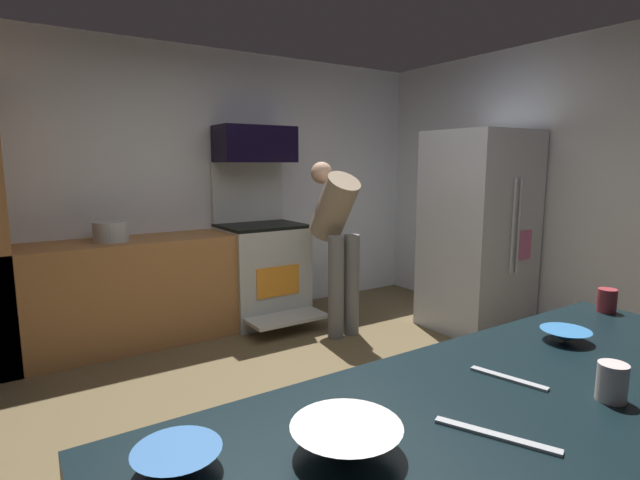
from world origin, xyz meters
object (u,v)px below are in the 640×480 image
at_px(mixing_bowl_large, 565,335).
at_px(mug_coffee, 612,382).
at_px(refrigerator, 478,231).
at_px(mixing_bowl_small, 177,460).
at_px(stock_pot, 111,231).
at_px(microwave, 255,144).
at_px(mixing_bowl_prep, 346,439).
at_px(mug_tea, 607,300).
at_px(oven_range, 262,268).
at_px(person_cook, 337,234).

bearing_deg(mixing_bowl_large, mug_coffee, -135.83).
height_order(refrigerator, mug_coffee, refrigerator).
height_order(mixing_bowl_small, stock_pot, stock_pot).
distance_m(mixing_bowl_large, mixing_bowl_small, 1.39).
height_order(refrigerator, mixing_bowl_large, refrigerator).
relative_size(microwave, mixing_bowl_prep, 2.97).
xyz_separation_m(refrigerator, stock_pot, (-2.93, 1.31, 0.07)).
height_order(refrigerator, stock_pot, refrigerator).
relative_size(mixing_bowl_small, mug_coffee, 1.80).
bearing_deg(mug_tea, mixing_bowl_small, -177.67).
height_order(oven_range, mug_tea, oven_range).
height_order(refrigerator, mixing_bowl_prep, refrigerator).
xyz_separation_m(mixing_bowl_prep, stock_pot, (0.16, 3.44, 0.05)).
bearing_deg(stock_pot, oven_range, -0.52).
bearing_deg(person_cook, refrigerator, -26.30).
xyz_separation_m(microwave, mug_coffee, (-0.77, -3.71, -0.76)).
bearing_deg(person_cook, mug_tea, -98.04).
bearing_deg(stock_pot, person_cook, -22.55).
bearing_deg(mug_tea, stock_pot, 113.41).
height_order(mixing_bowl_prep, stock_pot, stock_pot).
height_order(mixing_bowl_large, mug_tea, mug_tea).
bearing_deg(refrigerator, microwave, 138.59).
relative_size(oven_range, microwave, 2.08).
relative_size(refrigerator, stock_pot, 6.53).
bearing_deg(oven_range, refrigerator, -39.47).
relative_size(refrigerator, mug_tea, 18.23).
bearing_deg(mug_coffee, mixing_bowl_small, 162.42).
bearing_deg(stock_pot, mug_tea, -66.59).
distance_m(person_cook, mixing_bowl_small, 3.41).
relative_size(mixing_bowl_small, stock_pot, 0.67).
xyz_separation_m(microwave, mixing_bowl_large, (-0.45, -3.40, -0.79)).
xyz_separation_m(mixing_bowl_large, mixing_bowl_prep, (-1.06, -0.12, 0.01)).
bearing_deg(oven_range, mug_tea, -89.29).
bearing_deg(refrigerator, mug_tea, -128.85).
bearing_deg(mug_coffee, person_cook, 68.19).
xyz_separation_m(oven_range, mug_coffee, (-0.77, -3.62, 0.44)).
bearing_deg(mug_coffee, stock_pot, 99.09).
distance_m(oven_range, mixing_bowl_small, 3.79).
distance_m(mixing_bowl_prep, mug_tea, 1.57).
bearing_deg(mug_tea, mug_coffee, -152.92).
distance_m(mixing_bowl_large, mug_tea, 0.50).
distance_m(mixing_bowl_small, stock_pot, 3.33).
bearing_deg(mug_tea, person_cook, 81.96).
bearing_deg(microwave, mixing_bowl_large, -97.50).
height_order(mixing_bowl_small, mug_coffee, mug_coffee).
distance_m(mixing_bowl_small, mug_coffee, 1.12).
bearing_deg(person_cook, mixing_bowl_small, -130.99).
xyz_separation_m(mixing_bowl_prep, mug_tea, (1.55, 0.22, 0.02)).
xyz_separation_m(oven_range, mixing_bowl_large, (-0.45, -3.31, 0.41)).
relative_size(mixing_bowl_large, mug_coffee, 1.66).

